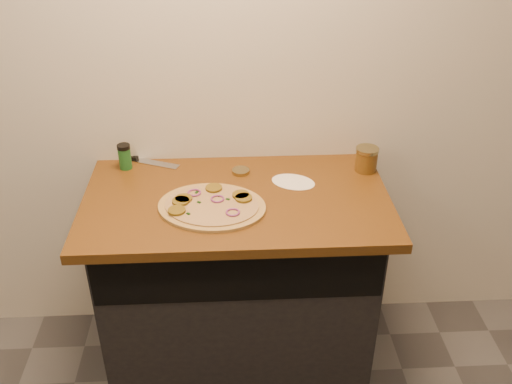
{
  "coord_description": "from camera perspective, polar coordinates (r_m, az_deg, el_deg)",
  "views": [
    {
      "loc": [
        -0.02,
        -0.48,
        2.07
      ],
      "look_at": [
        0.07,
        1.37,
        0.95
      ],
      "focal_mm": 40.0,
      "sensor_mm": 36.0,
      "label": 1
    }
  ],
  "objects": [
    {
      "name": "chefs_knife",
      "position": [
        2.53,
        -11.57,
        3.17
      ],
      "size": [
        0.3,
        0.15,
        0.02
      ],
      "color": "#B7BAC1",
      "rests_on": "countertop"
    },
    {
      "name": "cabinet",
      "position": [
        2.53,
        -1.8,
        -9.14
      ],
      "size": [
        1.1,
        0.6,
        0.86
      ],
      "primitive_type": "cube",
      "color": "black",
      "rests_on": "ground"
    },
    {
      "name": "flour_spill",
      "position": [
        2.33,
        3.74,
        1.01
      ],
      "size": [
        0.24,
        0.24,
        0.0
      ],
      "primitive_type": "cylinder",
      "rotation": [
        0.0,
        0.0,
        -0.43
      ],
      "color": "white",
      "rests_on": "countertop"
    },
    {
      "name": "room_shell",
      "position": [
        0.61,
        -0.22,
        -6.88
      ],
      "size": [
        4.02,
        3.52,
        2.71
      ],
      "color": "beige",
      "rests_on": "ground"
    },
    {
      "name": "countertop",
      "position": [
        2.24,
        -1.96,
        -0.86
      ],
      "size": [
        1.2,
        0.7,
        0.04
      ],
      "primitive_type": "cube",
      "color": "brown",
      "rests_on": "cabinet"
    },
    {
      "name": "pizza",
      "position": [
        2.16,
        -4.48,
        -1.36
      ],
      "size": [
        0.48,
        0.48,
        0.03
      ],
      "color": "tan",
      "rests_on": "countertop"
    },
    {
      "name": "spice_shaker",
      "position": [
        2.47,
        -12.99,
        3.48
      ],
      "size": [
        0.05,
        0.05,
        0.11
      ],
      "color": "#1E6026",
      "rests_on": "countertop"
    },
    {
      "name": "salsa_jar",
      "position": [
        2.43,
        10.98,
        3.25
      ],
      "size": [
        0.1,
        0.1,
        0.1
      ],
      "color": "maroon",
      "rests_on": "countertop"
    },
    {
      "name": "mason_jar_lid",
      "position": [
        2.39,
        -1.53,
        2.09
      ],
      "size": [
        0.1,
        0.1,
        0.02
      ],
      "primitive_type": "cylinder",
      "rotation": [
        0.0,
        0.0,
        0.4
      ],
      "color": "#958856",
      "rests_on": "countertop"
    }
  ]
}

